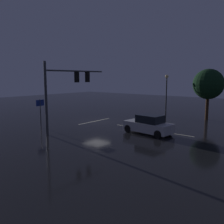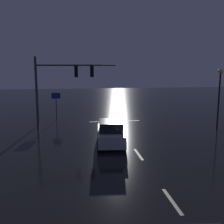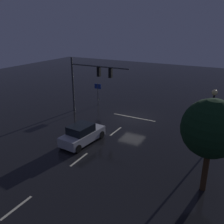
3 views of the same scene
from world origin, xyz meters
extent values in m
plane|color=black|center=(0.00, 0.00, 0.00)|extent=(80.00, 80.00, 0.00)
cylinder|color=#383A3D|center=(7.30, 0.90, 3.15)|extent=(0.22, 0.22, 6.30)
cylinder|color=#383A3D|center=(3.72, 0.90, 5.53)|extent=(7.15, 0.14, 0.14)
cube|color=black|center=(3.72, 0.90, 4.96)|extent=(0.32, 0.36, 1.00)
sphere|color=black|center=(3.72, 0.71, 5.28)|extent=(0.20, 0.20, 0.20)
sphere|color=black|center=(3.72, 0.71, 4.96)|extent=(0.20, 0.20, 0.20)
sphere|color=#19F24C|center=(3.72, 0.71, 4.64)|extent=(0.20, 0.20, 0.20)
cube|color=black|center=(2.29, 0.90, 4.96)|extent=(0.32, 0.36, 1.00)
sphere|color=black|center=(2.29, 0.71, 5.28)|extent=(0.20, 0.20, 0.20)
sphere|color=black|center=(2.29, 0.71, 4.96)|extent=(0.20, 0.20, 0.20)
sphere|color=#19F24C|center=(2.29, 0.71, 4.64)|extent=(0.20, 0.20, 0.20)
cube|color=beige|center=(0.00, 4.00, 0.00)|extent=(0.16, 2.20, 0.01)
cube|color=beige|center=(0.00, 10.00, 0.00)|extent=(0.16, 2.20, 0.01)
cube|color=beige|center=(0.00, 16.00, 0.00)|extent=(0.16, 2.20, 0.01)
cube|color=beige|center=(0.00, -0.30, 0.00)|extent=(5.00, 0.16, 0.01)
cube|color=#B7B7BC|center=(1.43, 7.47, 0.62)|extent=(2.17, 4.44, 0.80)
cube|color=black|center=(1.44, 7.66, 1.36)|extent=(1.78, 2.23, 0.68)
cylinder|color=black|center=(2.12, 5.80, 0.34)|extent=(0.28, 0.70, 0.68)
cylinder|color=black|center=(0.45, 5.95, 0.34)|extent=(0.28, 0.70, 0.68)
cylinder|color=black|center=(2.40, 8.99, 0.34)|extent=(0.28, 0.70, 0.68)
cylinder|color=black|center=(0.73, 9.13, 0.34)|extent=(0.28, 0.70, 0.68)
sphere|color=#F9EFC6|center=(1.89, 5.30, 0.67)|extent=(0.20, 0.20, 0.20)
sphere|color=#F9EFC6|center=(0.59, 5.41, 0.67)|extent=(0.20, 0.20, 0.20)
cylinder|color=black|center=(-8.37, 4.27, 2.43)|extent=(0.14, 0.14, 4.87)
sphere|color=#F9D88C|center=(-8.37, 4.27, 5.05)|extent=(0.44, 0.44, 0.44)
cylinder|color=#383A3D|center=(5.82, -2.17, 1.40)|extent=(0.09, 0.09, 2.81)
cube|color=navy|center=(5.82, -2.17, 2.46)|extent=(0.90, 0.10, 0.60)
camera|label=1|loc=(19.57, 18.09, 4.97)|focal=38.54mm
camera|label=2|loc=(3.84, 25.92, 5.51)|focal=43.44mm
camera|label=3|loc=(-10.17, 23.31, 9.81)|focal=39.53mm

